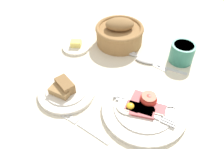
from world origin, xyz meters
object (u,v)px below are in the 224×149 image
(bread_basket, at_px, (119,33))
(teaspoon_by_saucer, at_px, (151,63))
(butter_dish, at_px, (76,46))
(teaspoon_near_cup, at_px, (136,55))
(bread_plate, at_px, (66,90))
(fork_on_cloth, at_px, (83,126))
(breakfast_plate, at_px, (144,107))
(sugar_cup, at_px, (182,52))

(bread_basket, xyz_separation_m, teaspoon_by_saucer, (0.14, -0.10, -0.04))
(butter_dish, relative_size, teaspoon_near_cup, 0.60)
(bread_plate, height_order, fork_on_cloth, bread_plate)
(bread_plate, distance_m, teaspoon_by_saucer, 0.32)
(breakfast_plate, xyz_separation_m, bread_plate, (-0.25, 0.01, 0.00))
(bread_basket, distance_m, teaspoon_near_cup, 0.12)
(bread_plate, height_order, sugar_cup, sugar_cup)
(teaspoon_near_cup, distance_m, fork_on_cloth, 0.35)
(breakfast_plate, height_order, butter_dish, breakfast_plate)
(sugar_cup, height_order, fork_on_cloth, sugar_cup)
(bread_plate, bearing_deg, teaspoon_by_saucer, 39.42)
(teaspoon_by_saucer, bearing_deg, fork_on_cloth, 74.92)
(breakfast_plate, xyz_separation_m, butter_dish, (-0.30, 0.24, -0.00))
(breakfast_plate, xyz_separation_m, fork_on_cloth, (-0.16, -0.10, -0.01))
(bread_basket, xyz_separation_m, teaspoon_near_cup, (0.08, -0.07, -0.04))
(butter_dish, height_order, teaspoon_by_saucer, butter_dish)
(teaspoon_by_saucer, height_order, teaspoon_near_cup, same)
(breakfast_plate, distance_m, teaspoon_near_cup, 0.25)
(sugar_cup, bearing_deg, bread_plate, -144.43)
(fork_on_cloth, bearing_deg, teaspoon_near_cup, -84.08)
(breakfast_plate, relative_size, sugar_cup, 2.94)
(teaspoon_by_saucer, bearing_deg, breakfast_plate, 101.65)
(bread_plate, height_order, bread_basket, bread_basket)
(bread_plate, bearing_deg, fork_on_cloth, -49.38)
(breakfast_plate, height_order, bread_plate, bread_plate)
(sugar_cup, bearing_deg, breakfast_plate, -111.25)
(bread_basket, distance_m, fork_on_cloth, 0.42)
(teaspoon_by_saucer, bearing_deg, butter_dish, 6.36)
(bread_basket, bearing_deg, teaspoon_by_saucer, -35.36)
(teaspoon_by_saucer, distance_m, teaspoon_near_cup, 0.07)
(bread_basket, bearing_deg, butter_dish, -154.51)
(sugar_cup, xyz_separation_m, fork_on_cloth, (-0.26, -0.36, -0.04))
(teaspoon_by_saucer, xyz_separation_m, teaspoon_near_cup, (-0.06, 0.03, 0.00))
(butter_dish, bearing_deg, bread_basket, 25.49)
(bread_basket, bearing_deg, teaspoon_near_cup, -41.37)
(sugar_cup, bearing_deg, teaspoon_by_saucer, -155.62)
(fork_on_cloth, bearing_deg, bread_basket, -70.33)
(bread_basket, relative_size, fork_on_cloth, 1.07)
(breakfast_plate, relative_size, bread_plate, 1.39)
(bread_basket, xyz_separation_m, fork_on_cloth, (-0.01, -0.41, -0.04))
(breakfast_plate, xyz_separation_m, bread_basket, (-0.14, 0.31, 0.04))
(breakfast_plate, relative_size, teaspoon_near_cup, 1.39)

